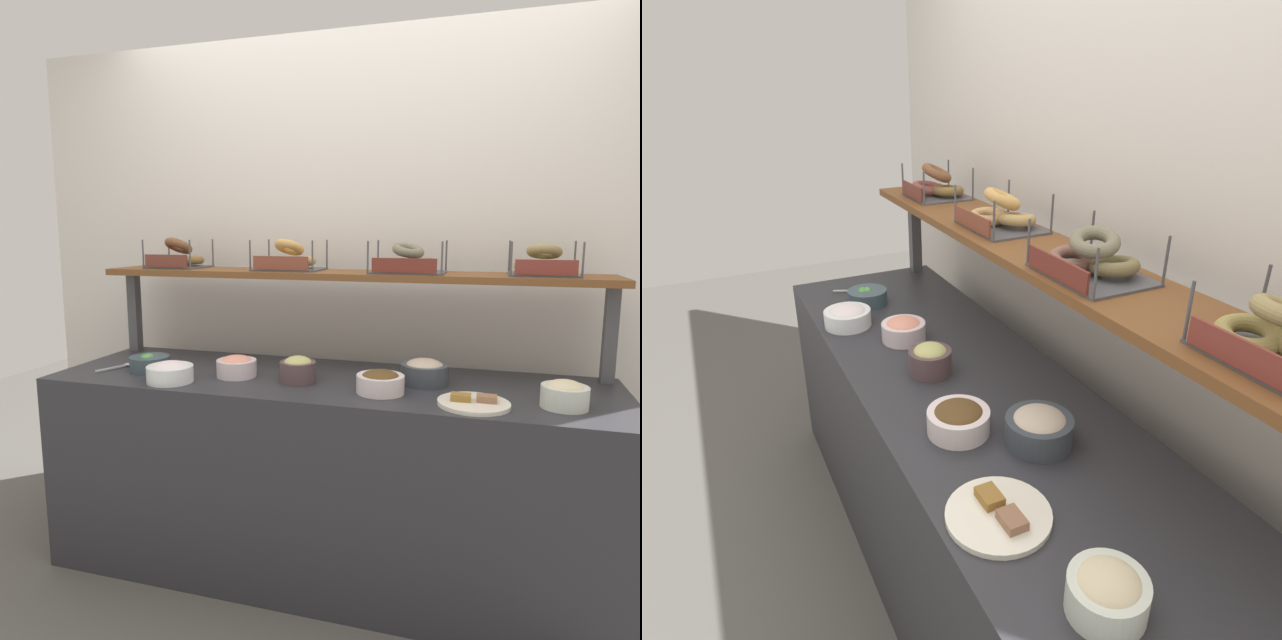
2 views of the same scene
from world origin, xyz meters
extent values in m
plane|color=#595651|center=(0.00, 0.00, 0.00)|extent=(8.00, 8.00, 0.00)
cube|color=silver|center=(0.00, 0.55, 1.20)|extent=(3.54, 0.06, 2.40)
cube|color=#2D2D33|center=(0.00, 0.00, 0.42)|extent=(2.34, 0.70, 0.85)
cube|color=#4C4C51|center=(-1.11, 0.27, 1.05)|extent=(0.05, 0.05, 0.40)
cube|color=#4C4C51|center=(1.11, 0.27, 1.05)|extent=(0.05, 0.05, 0.40)
cube|color=brown|center=(0.00, 0.27, 1.26)|extent=(2.30, 0.32, 0.03)
cylinder|color=silver|center=(-0.38, -0.07, 0.89)|extent=(0.17, 0.17, 0.07)
ellipsoid|color=#F7977E|center=(-0.38, -0.07, 0.92)|extent=(0.13, 0.13, 0.05)
cylinder|color=silver|center=(0.90, -0.14, 0.89)|extent=(0.16, 0.16, 0.08)
ellipsoid|color=beige|center=(0.90, -0.14, 0.92)|extent=(0.13, 0.13, 0.05)
cylinder|color=#3C434B|center=(0.40, 0.04, 0.89)|extent=(0.19, 0.19, 0.08)
ellipsoid|color=#C8B19A|center=(0.40, 0.04, 0.92)|extent=(0.15, 0.15, 0.06)
cylinder|color=white|center=(0.25, -0.14, 0.88)|extent=(0.18, 0.18, 0.07)
ellipsoid|color=brown|center=(0.25, -0.14, 0.91)|extent=(0.14, 0.14, 0.05)
cylinder|color=white|center=(-0.60, -0.23, 0.88)|extent=(0.19, 0.19, 0.07)
ellipsoid|color=white|center=(-0.60, -0.23, 0.91)|extent=(0.15, 0.15, 0.05)
cylinder|color=#3C5058|center=(-0.79, -0.09, 0.88)|extent=(0.17, 0.17, 0.06)
sphere|color=#52A152|center=(-0.80, -0.11, 0.90)|extent=(0.03, 0.03, 0.03)
sphere|color=#5FAA44|center=(-0.79, -0.11, 0.90)|extent=(0.04, 0.04, 0.04)
sphere|color=#5EA758|center=(-0.80, -0.09, 0.90)|extent=(0.04, 0.04, 0.04)
sphere|color=green|center=(-0.81, -0.10, 0.90)|extent=(0.04, 0.04, 0.04)
cylinder|color=brown|center=(-0.10, -0.08, 0.89)|extent=(0.15, 0.15, 0.08)
ellipsoid|color=#C1BD6E|center=(-0.10, -0.08, 0.93)|extent=(0.12, 0.12, 0.06)
cylinder|color=white|center=(0.60, -0.20, 0.86)|extent=(0.25, 0.25, 0.01)
cube|color=olive|center=(0.55, -0.20, 0.88)|extent=(0.07, 0.05, 0.02)
cube|color=#956649|center=(0.64, -0.19, 0.88)|extent=(0.07, 0.05, 0.02)
cube|color=#B7B7BC|center=(-0.97, -0.13, 0.86)|extent=(0.07, 0.13, 0.01)
ellipsoid|color=#B7B7BC|center=(-0.93, -0.05, 0.86)|extent=(0.04, 0.03, 0.01)
cube|color=#4C4C51|center=(-0.85, 0.28, 1.28)|extent=(0.26, 0.24, 0.01)
cylinder|color=#4C4C51|center=(-0.97, 0.17, 1.35)|extent=(0.01, 0.01, 0.14)
cylinder|color=#4C4C51|center=(-0.72, 0.17, 1.35)|extent=(0.01, 0.01, 0.14)
cylinder|color=#4C4C51|center=(-0.97, 0.40, 1.35)|extent=(0.01, 0.01, 0.14)
cylinder|color=#4C4C51|center=(-0.72, 0.40, 1.35)|extent=(0.01, 0.01, 0.14)
cube|color=brown|center=(-0.85, 0.16, 1.32)|extent=(0.22, 0.01, 0.06)
torus|color=brown|center=(-0.89, 0.25, 1.32)|extent=(0.20, 0.20, 0.06)
torus|color=brown|center=(-0.81, 0.32, 1.31)|extent=(0.19, 0.19, 0.05)
torus|color=brown|center=(-0.85, 0.28, 1.39)|extent=(0.19, 0.19, 0.10)
cube|color=#4C4C51|center=(-0.26, 0.28, 1.28)|extent=(0.31, 0.24, 0.01)
cylinder|color=#4C4C51|center=(-0.41, 0.17, 1.35)|extent=(0.01, 0.01, 0.14)
cylinder|color=#4C4C51|center=(-0.12, 0.17, 1.35)|extent=(0.01, 0.01, 0.14)
cylinder|color=#4C4C51|center=(-0.41, 0.40, 1.35)|extent=(0.01, 0.01, 0.14)
cylinder|color=#4C4C51|center=(-0.12, 0.40, 1.35)|extent=(0.01, 0.01, 0.14)
cube|color=brown|center=(-0.26, 0.16, 1.32)|extent=(0.26, 0.01, 0.06)
torus|color=tan|center=(-0.32, 0.25, 1.31)|extent=(0.20, 0.20, 0.05)
torus|color=tan|center=(-0.22, 0.32, 1.32)|extent=(0.20, 0.20, 0.06)
torus|color=tan|center=(-0.26, 0.28, 1.39)|extent=(0.18, 0.19, 0.09)
cube|color=#4C4C51|center=(0.29, 0.26, 1.28)|extent=(0.32, 0.24, 0.01)
cylinder|color=#4C4C51|center=(0.14, 0.14, 1.35)|extent=(0.01, 0.01, 0.14)
cylinder|color=#4C4C51|center=(0.44, 0.14, 1.35)|extent=(0.01, 0.01, 0.14)
cylinder|color=#4C4C51|center=(0.14, 0.37, 1.35)|extent=(0.01, 0.01, 0.14)
cylinder|color=#4C4C51|center=(0.44, 0.37, 1.35)|extent=(0.01, 0.01, 0.14)
cube|color=maroon|center=(0.29, 0.14, 1.32)|extent=(0.27, 0.01, 0.06)
torus|color=#81584B|center=(0.23, 0.23, 1.32)|extent=(0.20, 0.20, 0.06)
torus|color=olive|center=(0.34, 0.29, 1.32)|extent=(0.15, 0.14, 0.06)
torus|color=#736B54|center=(0.29, 0.26, 1.38)|extent=(0.20, 0.20, 0.08)
cube|color=#4C4C51|center=(0.84, 0.29, 1.28)|extent=(0.27, 0.24, 0.01)
cylinder|color=#4C4C51|center=(0.71, 0.17, 1.35)|extent=(0.01, 0.01, 0.14)
cylinder|color=#4C4C51|center=(0.97, 0.17, 1.35)|extent=(0.01, 0.01, 0.14)
cylinder|color=#4C4C51|center=(0.71, 0.40, 1.35)|extent=(0.01, 0.01, 0.14)
cylinder|color=#4C4C51|center=(0.97, 0.40, 1.35)|extent=(0.01, 0.01, 0.14)
cube|color=maroon|center=(0.84, 0.17, 1.32)|extent=(0.23, 0.01, 0.06)
torus|color=#998648|center=(0.80, 0.26, 1.32)|extent=(0.19, 0.19, 0.06)
torus|color=#9A864C|center=(0.88, 0.32, 1.31)|extent=(0.18, 0.18, 0.05)
torus|color=#97824F|center=(0.84, 0.29, 1.38)|extent=(0.17, 0.17, 0.08)
camera|label=1|loc=(0.63, -2.20, 1.46)|focal=31.62mm
camera|label=2|loc=(1.45, -0.72, 1.81)|focal=31.19mm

